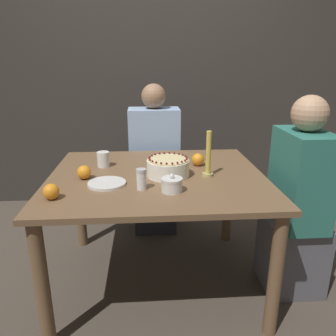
{
  "coord_description": "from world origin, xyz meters",
  "views": [
    {
      "loc": [
        -0.06,
        -1.82,
        1.37
      ],
      "look_at": [
        0.06,
        -0.02,
        0.78
      ],
      "focal_mm": 35.0,
      "sensor_mm": 36.0,
      "label": 1
    }
  ],
  "objects_px": {
    "sugar_bowl": "(172,185)",
    "candle": "(208,158)",
    "sugar_shaker": "(141,179)",
    "cake": "(168,167)",
    "person_man_blue_shirt": "(155,169)",
    "person_woman_floral": "(297,211)"
  },
  "relations": [
    {
      "from": "sugar_bowl",
      "to": "candle",
      "type": "height_order",
      "value": "candle"
    },
    {
      "from": "candle",
      "to": "person_man_blue_shirt",
      "type": "bearing_deg",
      "value": 110.11
    },
    {
      "from": "sugar_bowl",
      "to": "candle",
      "type": "relative_size",
      "value": 0.42
    },
    {
      "from": "sugar_shaker",
      "to": "candle",
      "type": "distance_m",
      "value": 0.43
    },
    {
      "from": "sugar_shaker",
      "to": "person_man_blue_shirt",
      "type": "bearing_deg",
      "value": 84.4
    },
    {
      "from": "person_woman_floral",
      "to": "candle",
      "type": "bearing_deg",
      "value": 83.34
    },
    {
      "from": "person_man_blue_shirt",
      "to": "candle",
      "type": "bearing_deg",
      "value": 110.11
    },
    {
      "from": "sugar_bowl",
      "to": "person_woman_floral",
      "type": "xyz_separation_m",
      "value": [
        0.76,
        0.16,
        -0.25
      ]
    },
    {
      "from": "sugar_bowl",
      "to": "person_woman_floral",
      "type": "distance_m",
      "value": 0.82
    },
    {
      "from": "sugar_shaker",
      "to": "person_man_blue_shirt",
      "type": "height_order",
      "value": "person_man_blue_shirt"
    },
    {
      "from": "sugar_bowl",
      "to": "person_man_blue_shirt",
      "type": "height_order",
      "value": "person_man_blue_shirt"
    },
    {
      "from": "person_man_blue_shirt",
      "to": "person_woman_floral",
      "type": "height_order",
      "value": "person_man_blue_shirt"
    },
    {
      "from": "cake",
      "to": "sugar_shaker",
      "type": "bearing_deg",
      "value": -126.89
    },
    {
      "from": "cake",
      "to": "sugar_bowl",
      "type": "bearing_deg",
      "value": -89.41
    },
    {
      "from": "sugar_bowl",
      "to": "person_woman_floral",
      "type": "height_order",
      "value": "person_woman_floral"
    },
    {
      "from": "cake",
      "to": "candle",
      "type": "xyz_separation_m",
      "value": [
        0.23,
        -0.02,
        0.06
      ]
    },
    {
      "from": "cake",
      "to": "sugar_shaker",
      "type": "height_order",
      "value": "cake"
    },
    {
      "from": "person_man_blue_shirt",
      "to": "person_woman_floral",
      "type": "xyz_separation_m",
      "value": [
        0.82,
        -0.85,
        -0.0
      ]
    },
    {
      "from": "sugar_bowl",
      "to": "sugar_shaker",
      "type": "height_order",
      "value": "sugar_shaker"
    },
    {
      "from": "candle",
      "to": "person_man_blue_shirt",
      "type": "height_order",
      "value": "person_man_blue_shirt"
    },
    {
      "from": "person_man_blue_shirt",
      "to": "sugar_shaker",
      "type": "bearing_deg",
      "value": 84.4
    },
    {
      "from": "cake",
      "to": "person_woman_floral",
      "type": "relative_size",
      "value": 0.21
    }
  ]
}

